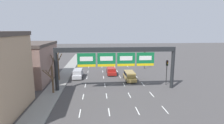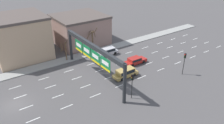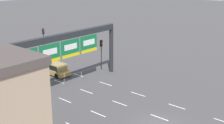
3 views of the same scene
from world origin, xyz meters
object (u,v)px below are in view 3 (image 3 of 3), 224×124
(traffic_light_near_gantry, at_px, (101,49))
(suv_gold, at_px, (54,68))
(sign_gantry, at_px, (59,47))
(traffic_light_mid_block, at_px, (44,36))
(car_red, at_px, (14,67))

(traffic_light_near_gantry, bearing_deg, suv_gold, 149.92)
(sign_gantry, distance_m, traffic_light_mid_block, 16.83)
(traffic_light_near_gantry, bearing_deg, traffic_light_mid_block, 91.28)
(car_red, bearing_deg, traffic_light_near_gantry, -43.27)
(suv_gold, relative_size, traffic_light_near_gantry, 1.14)
(traffic_light_near_gantry, relative_size, traffic_light_mid_block, 0.99)
(traffic_light_near_gantry, height_order, traffic_light_mid_block, traffic_light_mid_block)
(sign_gantry, height_order, suv_gold, sign_gantry)
(sign_gantry, bearing_deg, suv_gold, 58.13)
(sign_gantry, bearing_deg, traffic_light_mid_block, 59.25)
(traffic_light_mid_block, bearing_deg, car_red, -152.21)
(sign_gantry, bearing_deg, traffic_light_near_gantry, 10.74)
(suv_gold, relative_size, car_red, 0.98)
(suv_gold, bearing_deg, traffic_light_near_gantry, -30.08)
(suv_gold, xyz_separation_m, car_red, (-3.01, 4.91, -0.17))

